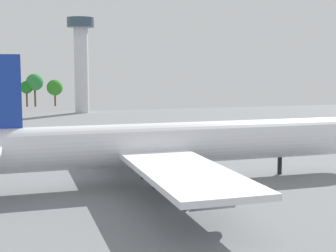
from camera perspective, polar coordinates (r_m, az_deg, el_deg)
name	(u,v)px	position (r m, az deg, el deg)	size (l,w,h in m)	color
ground_plane	(168,182)	(73.46, 0.00, -6.55)	(257.56, 257.56, 0.00)	slate
cargo_airplane	(166,144)	(72.27, -0.25, -2.13)	(64.39, 58.36, 18.75)	silver
control_tower	(81,57)	(190.98, -10.11, 7.97)	(10.18, 10.18, 36.14)	silver
tree_line_backdrop	(2,85)	(226.67, -18.82, 4.60)	(67.46, 7.60, 14.76)	#51381E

